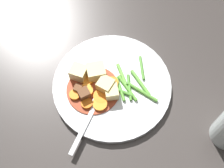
# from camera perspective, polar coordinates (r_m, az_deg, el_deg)

# --- Properties ---
(ground_plane) EXTENTS (3.00, 3.00, 0.00)m
(ground_plane) POSITION_cam_1_polar(r_m,az_deg,el_deg) (0.70, 0.00, -0.54)
(ground_plane) COLOR #383330
(dinner_plate) EXTENTS (0.27, 0.27, 0.01)m
(dinner_plate) POSITION_cam_1_polar(r_m,az_deg,el_deg) (0.69, 0.00, -0.27)
(dinner_plate) COLOR white
(dinner_plate) RESTS_ON ground_plane
(stew_sauce) EXTENTS (0.12, 0.12, 0.00)m
(stew_sauce) POSITION_cam_1_polar(r_m,az_deg,el_deg) (0.68, -3.61, -1.04)
(stew_sauce) COLOR #93381E
(stew_sauce) RESTS_ON dinner_plate
(carrot_slice_0) EXTENTS (0.04, 0.04, 0.01)m
(carrot_slice_0) POSITION_cam_1_polar(r_m,az_deg,el_deg) (0.68, -0.14, 0.09)
(carrot_slice_0) COLOR orange
(carrot_slice_0) RESTS_ON dinner_plate
(carrot_slice_1) EXTENTS (0.03, 0.03, 0.01)m
(carrot_slice_1) POSITION_cam_1_polar(r_m,az_deg,el_deg) (0.67, -6.97, -2.33)
(carrot_slice_1) COLOR orange
(carrot_slice_1) RESTS_ON dinner_plate
(carrot_slice_2) EXTENTS (0.03, 0.03, 0.01)m
(carrot_slice_2) POSITION_cam_1_polar(r_m,az_deg,el_deg) (0.69, -4.64, 0.91)
(carrot_slice_2) COLOR orange
(carrot_slice_2) RESTS_ON dinner_plate
(carrot_slice_3) EXTENTS (0.04, 0.04, 0.01)m
(carrot_slice_3) POSITION_cam_1_polar(r_m,az_deg,el_deg) (0.66, -2.33, -3.84)
(carrot_slice_3) COLOR orange
(carrot_slice_3) RESTS_ON dinner_plate
(carrot_slice_4) EXTENTS (0.03, 0.03, 0.01)m
(carrot_slice_4) POSITION_cam_1_polar(r_m,az_deg,el_deg) (0.66, -4.81, -3.72)
(carrot_slice_4) COLOR orange
(carrot_slice_4) RESTS_ON dinner_plate
(carrot_slice_5) EXTENTS (0.04, 0.04, 0.01)m
(carrot_slice_5) POSITION_cam_1_polar(r_m,az_deg,el_deg) (0.67, -2.06, -2.40)
(carrot_slice_5) COLOR orange
(carrot_slice_5) RESTS_ON dinner_plate
(carrot_slice_6) EXTENTS (0.05, 0.05, 0.01)m
(carrot_slice_6) POSITION_cam_1_polar(r_m,az_deg,el_deg) (0.68, -5.03, -1.06)
(carrot_slice_6) COLOR orange
(carrot_slice_6) RESTS_ON dinner_plate
(potato_chunk_0) EXTENTS (0.04, 0.04, 0.03)m
(potato_chunk_0) POSITION_cam_1_polar(r_m,az_deg,el_deg) (0.68, -3.04, 2.29)
(potato_chunk_0) COLOR #EAD68C
(potato_chunk_0) RESTS_ON dinner_plate
(potato_chunk_1) EXTENTS (0.03, 0.04, 0.03)m
(potato_chunk_1) POSITION_cam_1_polar(r_m,az_deg,el_deg) (0.66, -0.10, -1.53)
(potato_chunk_1) COLOR #EAD68C
(potato_chunk_1) RESTS_ON dinner_plate
(potato_chunk_2) EXTENTS (0.05, 0.05, 0.03)m
(potato_chunk_2) POSITION_cam_1_polar(r_m,az_deg,el_deg) (0.69, -6.32, 2.17)
(potato_chunk_2) COLOR #EAD68C
(potato_chunk_2) RESTS_ON dinner_plate
(potato_chunk_3) EXTENTS (0.05, 0.05, 0.03)m
(potato_chunk_3) POSITION_cam_1_polar(r_m,az_deg,el_deg) (0.67, -1.25, -0.25)
(potato_chunk_3) COLOR #EAD68C
(potato_chunk_3) RESTS_ON dinner_plate
(meat_chunk_0) EXTENTS (0.02, 0.02, 0.02)m
(meat_chunk_0) POSITION_cam_1_polar(r_m,az_deg,el_deg) (0.68, -6.49, -0.92)
(meat_chunk_0) COLOR brown
(meat_chunk_0) RESTS_ON dinner_plate
(meat_chunk_1) EXTENTS (0.03, 0.03, 0.03)m
(meat_chunk_1) POSITION_cam_1_polar(r_m,az_deg,el_deg) (0.67, -5.32, -1.93)
(meat_chunk_1) COLOR brown
(meat_chunk_1) RESTS_ON dinner_plate
(green_bean_0) EXTENTS (0.02, 0.06, 0.01)m
(green_bean_0) POSITION_cam_1_polar(r_m,az_deg,el_deg) (0.68, 3.33, -0.64)
(green_bean_0) COLOR #4C8E33
(green_bean_0) RESTS_ON dinner_plate
(green_bean_1) EXTENTS (0.01, 0.06, 0.01)m
(green_bean_1) POSITION_cam_1_polar(r_m,az_deg,el_deg) (0.68, 1.59, -0.95)
(green_bean_1) COLOR #599E38
(green_bean_1) RESTS_ON dinner_plate
(green_bean_2) EXTENTS (0.02, 0.07, 0.01)m
(green_bean_2) POSITION_cam_1_polar(r_m,az_deg,el_deg) (0.69, 5.40, 0.26)
(green_bean_2) COLOR #66AD42
(green_bean_2) RESTS_ON dinner_plate
(green_bean_3) EXTENTS (0.02, 0.07, 0.01)m
(green_bean_3) POSITION_cam_1_polar(r_m,az_deg,el_deg) (0.68, 2.92, -0.78)
(green_bean_3) COLOR #599E38
(green_bean_3) RESTS_ON dinner_plate
(green_bean_4) EXTENTS (0.01, 0.06, 0.01)m
(green_bean_4) POSITION_cam_1_polar(r_m,az_deg,el_deg) (0.70, 1.88, 1.83)
(green_bean_4) COLOR #66AD42
(green_bean_4) RESTS_ON dinner_plate
(green_bean_5) EXTENTS (0.02, 0.06, 0.01)m
(green_bean_5) POSITION_cam_1_polar(r_m,az_deg,el_deg) (0.71, 5.69, 3.09)
(green_bean_5) COLOR #4C8E33
(green_bean_5) RESTS_ON dinner_plate
(green_bean_6) EXTENTS (0.05, 0.07, 0.01)m
(green_bean_6) POSITION_cam_1_polar(r_m,az_deg,el_deg) (0.68, 5.82, -1.56)
(green_bean_6) COLOR #599E38
(green_bean_6) RESTS_ON dinner_plate
(green_bean_7) EXTENTS (0.04, 0.04, 0.01)m
(green_bean_7) POSITION_cam_1_polar(r_m,az_deg,el_deg) (0.68, 1.88, -1.43)
(green_bean_7) COLOR #4C8E33
(green_bean_7) RESTS_ON dinner_plate
(fork) EXTENTS (0.13, 0.14, 0.00)m
(fork) POSITION_cam_1_polar(r_m,az_deg,el_deg) (0.66, -4.19, -6.01)
(fork) COLOR silver
(fork) RESTS_ON dinner_plate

